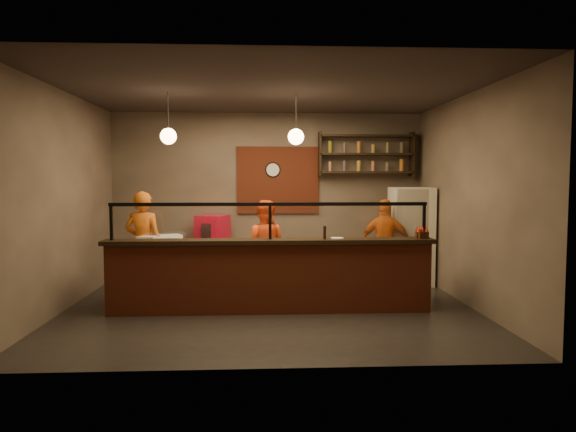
{
  "coord_description": "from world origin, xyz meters",
  "views": [
    {
      "loc": [
        -0.12,
        -7.55,
        1.9
      ],
      "look_at": [
        0.29,
        0.3,
        1.35
      ],
      "focal_mm": 32.0,
      "sensor_mm": 36.0,
      "label": 1
    }
  ],
  "objects": [
    {
      "name": "counter_ledge",
      "position": [
        0.0,
        -0.3,
        1.03
      ],
      "size": [
        4.7,
        0.37,
        0.06
      ],
      "primitive_type": "cube",
      "color": "black",
      "rests_on": "service_counter"
    },
    {
      "name": "pendant_left",
      "position": [
        -1.5,
        0.2,
        2.55
      ],
      "size": [
        0.24,
        0.24,
        0.77
      ],
      "color": "black",
      "rests_on": "ceiling"
    },
    {
      "name": "cook_mid",
      "position": [
        -0.08,
        1.03,
        0.78
      ],
      "size": [
        0.88,
        0.75,
        1.57
      ],
      "primitive_type": "imported",
      "rotation": [
        0.0,
        0.0,
        2.91
      ],
      "color": "#DC4314",
      "rests_on": "floor"
    },
    {
      "name": "wall_right",
      "position": [
        3.0,
        0.0,
        1.6
      ],
      "size": [
        0.0,
        5.0,
        5.0
      ],
      "primitive_type": "plane",
      "rotation": [
        1.57,
        0.0,
        -1.57
      ],
      "color": "#736454",
      "rests_on": "floor"
    },
    {
      "name": "worktop_cabinet",
      "position": [
        0.0,
        0.2,
        0.42
      ],
      "size": [
        4.6,
        0.75,
        0.85
      ],
      "primitive_type": "cube",
      "color": "gray",
      "rests_on": "floor"
    },
    {
      "name": "fridge",
      "position": [
        2.6,
        1.64,
        0.88
      ],
      "size": [
        0.78,
        0.73,
        1.77
      ],
      "primitive_type": "cube",
      "rotation": [
        0.0,
        0.0,
        -0.07
      ],
      "color": "beige",
      "rests_on": "floor"
    },
    {
      "name": "pepper_mill",
      "position": [
        0.78,
        -0.34,
        1.15
      ],
      "size": [
        0.05,
        0.05,
        0.19
      ],
      "primitive_type": "cylinder",
      "rotation": [
        0.0,
        0.0,
        0.26
      ],
      "color": "black",
      "rests_on": "counter_ledge"
    },
    {
      "name": "prep_tub_c",
      "position": [
        -1.5,
        0.05,
        0.98
      ],
      "size": [
        0.34,
        0.29,
        0.16
      ],
      "primitive_type": "cube",
      "rotation": [
        0.0,
        0.0,
        0.11
      ],
      "color": "silver",
      "rests_on": "worktop"
    },
    {
      "name": "wall_shelving",
      "position": [
        1.9,
        2.32,
        2.4
      ],
      "size": [
        1.84,
        0.28,
        0.85
      ],
      "color": "black",
      "rests_on": "wall_back"
    },
    {
      "name": "ceiling",
      "position": [
        0.0,
        0.0,
        3.2
      ],
      "size": [
        6.0,
        6.0,
        0.0
      ],
      "primitive_type": "plane",
      "rotation": [
        3.14,
        0.0,
        0.0
      ],
      "color": "#342B28",
      "rests_on": "wall_back"
    },
    {
      "name": "red_cooler",
      "position": [
        -1.05,
        2.15,
        0.62
      ],
      "size": [
        0.67,
        0.64,
        1.24
      ],
      "primitive_type": "cube",
      "rotation": [
        0.0,
        0.0,
        -0.37
      ],
      "color": "red",
      "rests_on": "floor"
    },
    {
      "name": "cook_right",
      "position": [
        2.05,
        1.28,
        0.78
      ],
      "size": [
        0.98,
        0.56,
        1.57
      ],
      "primitive_type": "imported",
      "rotation": [
        0.0,
        0.0,
        2.94
      ],
      "color": "#CD5813",
      "rests_on": "floor"
    },
    {
      "name": "wall_clock",
      "position": [
        0.1,
        2.46,
        2.1
      ],
      "size": [
        0.3,
        0.04,
        0.3
      ],
      "primitive_type": "cylinder",
      "rotation": [
        1.57,
        0.0,
        0.0
      ],
      "color": "black",
      "rests_on": "wall_back"
    },
    {
      "name": "wall_left",
      "position": [
        -3.0,
        0.0,
        1.6
      ],
      "size": [
        0.0,
        5.0,
        5.0
      ],
      "primitive_type": "plane",
      "rotation": [
        1.57,
        0.0,
        1.57
      ],
      "color": "#736454",
      "rests_on": "floor"
    },
    {
      "name": "brick_patch",
      "position": [
        0.2,
        2.47,
        1.9
      ],
      "size": [
        1.6,
        0.04,
        1.3
      ],
      "primitive_type": "cube",
      "color": "maroon",
      "rests_on": "wall_back"
    },
    {
      "name": "floor",
      "position": [
        0.0,
        0.0,
        0.0
      ],
      "size": [
        6.0,
        6.0,
        0.0
      ],
      "primitive_type": "plane",
      "color": "black",
      "rests_on": "ground"
    },
    {
      "name": "pendant_right",
      "position": [
        0.4,
        0.2,
        2.55
      ],
      "size": [
        0.24,
        0.24,
        0.77
      ],
      "color": "black",
      "rests_on": "ceiling"
    },
    {
      "name": "prep_tub_b",
      "position": [
        -1.53,
        0.35,
        0.98
      ],
      "size": [
        0.41,
        0.37,
        0.16
      ],
      "primitive_type": "cube",
      "rotation": [
        0.0,
        0.0,
        0.43
      ],
      "color": "silver",
      "rests_on": "worktop"
    },
    {
      "name": "worktop",
      "position": [
        0.0,
        0.2,
        0.88
      ],
      "size": [
        4.6,
        0.75,
        0.05
      ],
      "primitive_type": "cube",
      "color": "white",
      "rests_on": "worktop_cabinet"
    },
    {
      "name": "wall_back",
      "position": [
        0.0,
        2.5,
        1.6
      ],
      "size": [
        6.0,
        0.0,
        6.0
      ],
      "primitive_type": "plane",
      "rotation": [
        1.57,
        0.0,
        0.0
      ],
      "color": "#736454",
      "rests_on": "floor"
    },
    {
      "name": "cook_left",
      "position": [
        -2.05,
        0.87,
        0.86
      ],
      "size": [
        0.7,
        0.53,
        1.72
      ],
      "primitive_type": "imported",
      "rotation": [
        0.0,
        0.0,
        2.94
      ],
      "color": "#CB5A13",
      "rests_on": "floor"
    },
    {
      "name": "wall_front",
      "position": [
        0.0,
        -2.5,
        1.6
      ],
      "size": [
        6.0,
        0.0,
        6.0
      ],
      "primitive_type": "plane",
      "rotation": [
        -1.57,
        0.0,
        0.0
      ],
      "color": "#736454",
      "rests_on": "floor"
    },
    {
      "name": "sneeze_guard",
      "position": [
        0.0,
        -0.3,
        1.37
      ],
      "size": [
        4.5,
        0.05,
        0.52
      ],
      "color": "white",
      "rests_on": "counter_ledge"
    },
    {
      "name": "condiment_caddy",
      "position": [
        2.2,
        -0.28,
        1.11
      ],
      "size": [
        0.18,
        0.14,
        0.09
      ],
      "primitive_type": "cube",
      "rotation": [
        0.0,
        0.0,
        -0.07
      ],
      "color": "black",
      "rests_on": "counter_ledge"
    },
    {
      "name": "prep_tub_a",
      "position": [
        -1.83,
        0.27,
        0.97
      ],
      "size": [
        0.37,
        0.33,
        0.15
      ],
      "primitive_type": "cube",
      "rotation": [
        0.0,
        0.0,
        -0.36
      ],
      "color": "silver",
      "rests_on": "worktop"
    },
    {
      "name": "service_counter",
      "position": [
        0.0,
        -0.3,
        0.5
      ],
      "size": [
        4.6,
        0.25,
        1.0
      ],
      "primitive_type": "cube",
      "color": "maroon",
      "rests_on": "floor"
    },
    {
      "name": "rolling_pin",
      "position": [
        -1.61,
        0.34,
        0.93
      ],
      "size": [
        0.41,
        0.11,
        0.07
      ],
      "primitive_type": "cylinder",
      "rotation": [
        0.0,
        1.57,
        -0.12
      ],
      "color": "yellow",
      "rests_on": "worktop"
    },
    {
      "name": "pizza_dough",
      "position": [
        -0.37,
        0.12,
        0.91
      ],
      "size": [
        0.52,
        0.52,
        0.01
      ],
      "primitive_type": "cylinder",
      "rotation": [
        0.0,
        0.0,
        0.12
      ],
      "color": "beige",
      "rests_on": "worktop"
    },
    {
      "name": "small_plate",
      "position": [
        0.97,
        -0.27,
        1.07
      ],
      "size": [
        0.22,
        0.22,
        0.01
      ],
      "primitive_type": "cylinder",
      "rotation": [
        0.0,
        0.0,
        0.22
      ],
      "color": "silver",
      "rests_on": "counter_ledge"
    }
  ]
}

